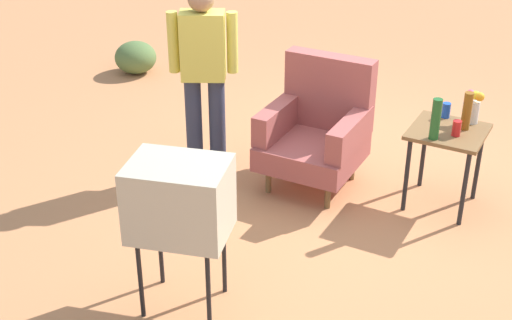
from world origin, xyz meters
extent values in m
plane|color=#C17A4C|center=(0.00, 0.00, 0.00)|extent=(60.00, 60.00, 0.00)
cylinder|color=brown|center=(-0.45, -0.44, 0.11)|extent=(0.05, 0.05, 0.22)
cylinder|color=brown|center=(0.09, -0.44, 0.11)|extent=(0.05, 0.05, 0.22)
cylinder|color=brown|center=(-0.45, 0.09, 0.11)|extent=(0.05, 0.05, 0.22)
cylinder|color=brown|center=(0.08, 0.09, 0.11)|extent=(0.05, 0.05, 0.22)
cube|color=#9E4C47|center=(-0.18, -0.17, 0.32)|extent=(0.77, 0.77, 0.20)
cube|color=#9E4C47|center=(-0.18, 0.15, 0.74)|extent=(0.76, 0.17, 0.64)
cube|color=#9E4C47|center=(-0.50, -0.18, 0.55)|extent=(0.15, 0.69, 0.26)
cube|color=#9E4C47|center=(0.14, -0.17, 0.55)|extent=(0.15, 0.69, 0.26)
cylinder|color=black|center=(0.63, -0.18, 0.32)|extent=(0.04, 0.04, 0.63)
cylinder|color=black|center=(1.08, -0.18, 0.32)|extent=(0.04, 0.04, 0.63)
cylinder|color=black|center=(0.63, 0.27, 0.32)|extent=(0.04, 0.04, 0.63)
cylinder|color=black|center=(1.08, 0.27, 0.32)|extent=(0.04, 0.04, 0.63)
cube|color=brown|center=(0.86, 0.04, 0.65)|extent=(0.56, 0.56, 0.03)
cylinder|color=black|center=(-0.09, -1.75, 0.28)|extent=(0.03, 0.03, 0.55)
cylinder|color=black|center=(-0.51, -1.87, 0.28)|extent=(0.03, 0.03, 0.55)
cylinder|color=black|center=(0.01, -2.10, 0.28)|extent=(0.03, 0.03, 0.55)
cylinder|color=black|center=(-0.42, -2.22, 0.28)|extent=(0.03, 0.03, 0.55)
cube|color=#BCB299|center=(-0.25, -1.98, 0.79)|extent=(0.70, 0.58, 0.48)
cube|color=#383D3F|center=(-0.31, -1.77, 0.79)|extent=(0.41, 0.12, 0.34)
cylinder|color=#2D3347|center=(-1.19, -0.40, 0.43)|extent=(0.14, 0.14, 0.86)
cylinder|color=#2D3347|center=(-1.02, -0.31, 0.43)|extent=(0.14, 0.14, 0.86)
cube|color=#D6C64C|center=(-1.10, -0.35, 1.14)|extent=(0.42, 0.36, 0.56)
cylinder|color=#D6C64C|center=(-1.32, -0.46, 1.17)|extent=(0.09, 0.09, 0.50)
cylinder|color=#D6C64C|center=(-0.89, -0.24, 1.17)|extent=(0.09, 0.09, 0.50)
cylinder|color=brown|center=(0.96, 0.12, 0.81)|extent=(0.07, 0.07, 0.30)
cylinder|color=red|center=(0.93, -0.03, 0.72)|extent=(0.07, 0.07, 0.12)
cylinder|color=blue|center=(0.77, 0.27, 0.72)|extent=(0.07, 0.07, 0.12)
cylinder|color=#1E5623|center=(0.80, -0.16, 0.82)|extent=(0.07, 0.07, 0.32)
cylinder|color=silver|center=(0.98, 0.27, 0.75)|extent=(0.09, 0.09, 0.18)
sphere|color=yellow|center=(0.98, 0.27, 0.89)|extent=(0.07, 0.07, 0.07)
sphere|color=#E04C66|center=(0.94, 0.28, 0.89)|extent=(0.07, 0.07, 0.07)
sphere|color=orange|center=(1.02, 0.25, 0.89)|extent=(0.07, 0.07, 0.07)
ellipsoid|color=#516B38|center=(-3.12, 1.30, 0.19)|extent=(0.49, 0.49, 0.38)
camera|label=1|loc=(1.90, -4.98, 2.98)|focal=49.61mm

